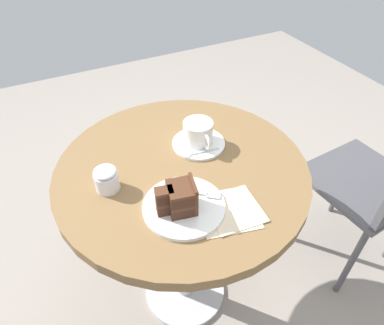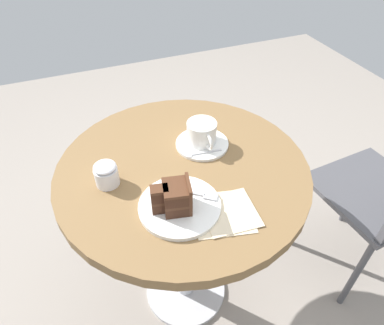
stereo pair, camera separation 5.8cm
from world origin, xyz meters
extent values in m
cube|color=gray|center=(0.00, 0.00, -0.01)|extent=(4.40, 4.40, 0.01)
cylinder|color=brown|center=(0.00, 0.00, 0.69)|extent=(0.73, 0.73, 0.03)
cylinder|color=silver|center=(0.00, 0.00, 0.35)|extent=(0.07, 0.07, 0.66)
cylinder|color=silver|center=(0.00, 0.00, 0.01)|extent=(0.33, 0.33, 0.02)
cylinder|color=white|center=(-0.07, 0.09, 0.71)|extent=(0.16, 0.16, 0.01)
cylinder|color=white|center=(-0.08, 0.09, 0.75)|extent=(0.09, 0.09, 0.07)
cylinder|color=beige|center=(-0.08, 0.09, 0.79)|extent=(0.08, 0.08, 0.00)
torus|color=white|center=(-0.02, 0.09, 0.75)|extent=(0.05, 0.01, 0.05)
cube|color=silver|center=(-0.02, 0.08, 0.72)|extent=(0.02, 0.09, 0.00)
ellipsoid|color=silver|center=(-0.03, 0.03, 0.72)|extent=(0.02, 0.02, 0.00)
cylinder|color=white|center=(0.14, -0.06, 0.72)|extent=(0.21, 0.21, 0.01)
cube|color=#422619|center=(0.15, -0.07, 0.74)|extent=(0.08, 0.08, 0.03)
cube|color=#422619|center=(0.14, -0.11, 0.74)|extent=(0.04, 0.05, 0.03)
cube|color=#4C2B19|center=(0.15, -0.07, 0.76)|extent=(0.08, 0.08, 0.01)
cube|color=#4C2B19|center=(0.14, -0.11, 0.76)|extent=(0.04, 0.05, 0.01)
cube|color=#422619|center=(0.15, -0.07, 0.77)|extent=(0.08, 0.08, 0.03)
cube|color=#422619|center=(0.14, -0.11, 0.77)|extent=(0.04, 0.05, 0.03)
cube|color=#4C2B19|center=(0.15, -0.07, 0.79)|extent=(0.08, 0.08, 0.01)
cube|color=#4C2B19|center=(0.14, -0.11, 0.79)|extent=(0.04, 0.05, 0.01)
cube|color=#4C2B19|center=(0.16, -0.04, 0.76)|extent=(0.07, 0.02, 0.08)
cube|color=silver|center=(0.11, -0.04, 0.72)|extent=(0.07, 0.09, 0.00)
cube|color=silver|center=(0.15, 0.02, 0.72)|extent=(0.04, 0.04, 0.00)
cube|color=beige|center=(0.20, 0.03, 0.71)|extent=(0.17, 0.17, 0.00)
cube|color=beige|center=(0.21, 0.05, 0.71)|extent=(0.14, 0.14, 0.00)
cylinder|color=#4C4C51|center=(-0.06, 0.87, 0.21)|extent=(0.02, 0.02, 0.42)
cylinder|color=#4C4C51|center=(-0.04, 0.55, 0.21)|extent=(0.02, 0.02, 0.42)
cylinder|color=#4C4C51|center=(0.29, 0.57, 0.21)|extent=(0.02, 0.02, 0.42)
cube|color=#4C4C51|center=(0.11, 0.72, 0.43)|extent=(0.41, 0.41, 0.02)
cylinder|color=white|center=(-0.01, -0.21, 0.74)|extent=(0.06, 0.06, 0.05)
ellipsoid|color=white|center=(-0.01, -0.21, 0.77)|extent=(0.06, 0.06, 0.02)
camera|label=1|loc=(0.66, -0.30, 1.37)|focal=32.00mm
camera|label=2|loc=(0.69, -0.25, 1.37)|focal=32.00mm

